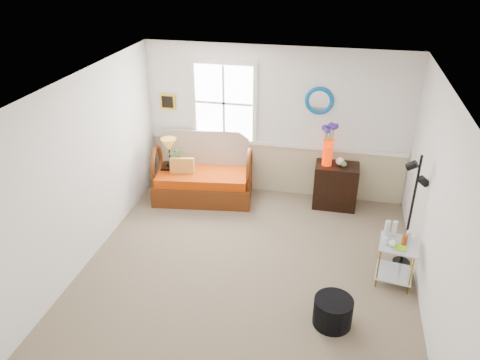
% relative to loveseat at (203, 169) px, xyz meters
% --- Properties ---
extents(floor, '(4.50, 5.00, 0.01)m').
position_rel_loveseat_xyz_m(floor, '(1.17, -2.00, -0.55)').
color(floor, '#7C6B52').
rests_on(floor, ground).
extents(ceiling, '(4.50, 5.00, 0.01)m').
position_rel_loveseat_xyz_m(ceiling, '(1.17, -2.00, 2.05)').
color(ceiling, white).
rests_on(ceiling, walls).
extents(walls, '(4.51, 5.01, 2.60)m').
position_rel_loveseat_xyz_m(walls, '(1.17, -2.00, 0.75)').
color(walls, white).
rests_on(walls, floor).
extents(wainscot, '(4.46, 0.02, 0.90)m').
position_rel_loveseat_xyz_m(wainscot, '(1.17, 0.48, -0.10)').
color(wainscot, tan).
rests_on(wainscot, walls).
extents(chair_rail, '(4.46, 0.04, 0.06)m').
position_rel_loveseat_xyz_m(chair_rail, '(1.17, 0.47, 0.37)').
color(chair_rail, white).
rests_on(chair_rail, walls).
extents(window, '(1.14, 0.06, 1.44)m').
position_rel_loveseat_xyz_m(window, '(0.27, 0.47, 1.05)').
color(window, white).
rests_on(window, walls).
extents(picture, '(0.28, 0.03, 0.28)m').
position_rel_loveseat_xyz_m(picture, '(-0.75, 0.48, 1.00)').
color(picture, gold).
rests_on(picture, walls).
extents(mirror, '(0.47, 0.07, 0.47)m').
position_rel_loveseat_xyz_m(mirror, '(1.87, 0.48, 1.20)').
color(mirror, '#087BC3').
rests_on(mirror, walls).
extents(loveseat, '(1.79, 1.17, 1.09)m').
position_rel_loveseat_xyz_m(loveseat, '(0.00, 0.00, 0.00)').
color(loveseat, '#602709').
rests_on(loveseat, floor).
extents(throw_pillow, '(0.42, 0.18, 0.41)m').
position_rel_loveseat_xyz_m(throw_pillow, '(-0.33, -0.14, 0.02)').
color(throw_pillow, '#BC691A').
rests_on(throw_pillow, loveseat).
extents(lamp_stand, '(0.37, 0.37, 0.56)m').
position_rel_loveseat_xyz_m(lamp_stand, '(-0.59, 0.01, -0.27)').
color(lamp_stand, black).
rests_on(lamp_stand, floor).
extents(table_lamp, '(0.30, 0.30, 0.50)m').
position_rel_loveseat_xyz_m(table_lamp, '(-0.60, 0.00, 0.26)').
color(table_lamp, '#B9862B').
rests_on(table_lamp, lamp_stand).
extents(potted_plant, '(0.39, 0.42, 0.27)m').
position_rel_loveseat_xyz_m(potted_plant, '(-0.46, 0.02, 0.15)').
color(potted_plant, '#4E7E3C').
rests_on(potted_plant, lamp_stand).
extents(cabinet, '(0.72, 0.46, 0.76)m').
position_rel_loveseat_xyz_m(cabinet, '(2.27, 0.18, -0.16)').
color(cabinet, black).
rests_on(cabinet, floor).
extents(flower_vase, '(0.27, 0.27, 0.72)m').
position_rel_loveseat_xyz_m(flower_vase, '(2.09, 0.17, 0.58)').
color(flower_vase, red).
rests_on(flower_vase, cabinet).
extents(side_table, '(0.54, 0.54, 0.61)m').
position_rel_loveseat_xyz_m(side_table, '(3.12, -1.68, -0.24)').
color(side_table, olive).
rests_on(side_table, floor).
extents(tabletop_items, '(0.39, 0.39, 0.23)m').
position_rel_loveseat_xyz_m(tabletop_items, '(3.08, -1.63, 0.18)').
color(tabletop_items, silver).
rests_on(tabletop_items, side_table).
extents(floor_lamp, '(0.30, 0.30, 1.68)m').
position_rel_loveseat_xyz_m(floor_lamp, '(3.27, -1.25, 0.29)').
color(floor_lamp, black).
rests_on(floor_lamp, floor).
extents(ottoman, '(0.57, 0.57, 0.36)m').
position_rel_loveseat_xyz_m(ottoman, '(2.36, -2.64, -0.37)').
color(ottoman, black).
rests_on(ottoman, floor).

